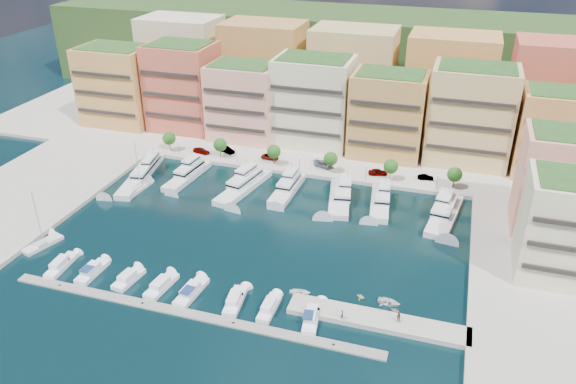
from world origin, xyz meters
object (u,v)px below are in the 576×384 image
(cruiser_2, at_px, (128,279))
(tender_2, at_px, (389,302))
(lamppost_1, at_px, (237,153))
(yacht_6, at_px, (445,212))
(yacht_5, at_px, (380,200))
(person_1, at_px, (398,317))
(yacht_0, at_px, (142,173))
(car_1, at_px, (227,150))
(cruiser_4, at_px, (191,292))
(cruiser_5, at_px, (235,301))
(tree_5, at_px, (455,175))
(car_3, at_px, (324,164))
(car_2, at_px, (270,157))
(lamppost_3, at_px, (366,170))
(person_0, at_px, (342,314))
(tree_4, at_px, (391,166))
(tender_0, at_px, (300,292))
(yacht_2, at_px, (245,184))
(cruiser_0, at_px, (61,265))
(cruiser_6, at_px, (269,308))
(tender_3, at_px, (395,310))
(car_4, at_px, (378,172))
(tree_2, at_px, (274,152))
(cruiser_1, at_px, (92,272))
(car_5, at_px, (426,177))
(lamppost_4, at_px, (437,180))
(lamppost_2, at_px, (299,162))
(cruiser_7, at_px, (312,317))
(tree_1, at_px, (220,145))
(tree_3, at_px, (331,159))
(tender_1, at_px, (361,296))
(yacht_4, at_px, (340,196))
(car_0, at_px, (201,151))
(lamppost_0, at_px, (178,146))
(yacht_1, at_px, (188,174))
(sailboat_0, at_px, (43,245))
(cruiser_3, at_px, (161,286))
(tree_0, at_px, (169,138))
(sailboat_2, at_px, (140,188))

(cruiser_2, xyz_separation_m, tender_2, (49.47, 8.35, -0.11))
(lamppost_1, distance_m, yacht_6, 58.13)
(yacht_5, height_order, person_1, yacht_5)
(yacht_0, bearing_deg, car_1, 50.53)
(cruiser_4, bearing_deg, cruiser_5, 0.19)
(person_1, bearing_deg, tree_5, -92.50)
(tree_5, height_order, yacht_6, tree_5)
(yacht_5, xyz_separation_m, car_3, (-17.93, 14.64, 0.63))
(car_2, bearing_deg, lamppost_3, -93.85)
(yacht_6, bearing_deg, person_0, -108.79)
(tree_4, height_order, tender_0, tree_4)
(yacht_2, bearing_deg, tree_4, 22.22)
(cruiser_0, distance_m, person_0, 57.81)
(yacht_6, bearing_deg, tree_5, 85.46)
(lamppost_3, bearing_deg, cruiser_6, -97.39)
(tender_3, height_order, tender_0, tender_3)
(tender_0, bearing_deg, car_4, -18.60)
(tree_2, relative_size, cruiser_4, 0.61)
(cruiser_1, distance_m, car_5, 85.01)
(car_3, bearing_deg, cruiser_4, -170.08)
(lamppost_4, relative_size, car_3, 0.72)
(lamppost_2, bearing_deg, cruiser_7, -71.45)
(tree_1, xyz_separation_m, car_2, (13.92, 2.77, -3.05))
(tree_3, xyz_separation_m, tender_1, (17.94, -49.73, -4.29))
(yacht_0, xyz_separation_m, tender_3, (72.36, -35.46, -0.77))
(yacht_4, relative_size, car_0, 3.98)
(lamppost_3, height_order, car_1, lamppost_3)
(lamppost_0, relative_size, lamppost_1, 1.00)
(tender_1, bearing_deg, tender_3, -85.00)
(yacht_5, distance_m, car_3, 23.15)
(tender_0, xyz_separation_m, car_4, (5.75, 53.75, 1.43))
(lamppost_3, bearing_deg, yacht_1, -166.69)
(cruiser_1, bearing_deg, cruiser_2, 0.20)
(yacht_2, distance_m, person_0, 55.65)
(lamppost_0, bearing_deg, cruiser_4, -60.79)
(sailboat_0, distance_m, tender_0, 57.44)
(tree_4, relative_size, tree_5, 1.00)
(cruiser_3, height_order, tender_3, cruiser_3)
(tree_0, bearing_deg, lamppost_2, -3.29)
(yacht_6, xyz_separation_m, cruiser_1, (-65.36, -44.22, -0.64))
(lamppost_2, distance_m, tender_2, 56.88)
(tender_2, height_order, car_0, car_0)
(tree_5, relative_size, tender_2, 1.34)
(lamppost_4, xyz_separation_m, car_1, (-59.56, 5.69, -1.98))
(tree_4, distance_m, yacht_4, 17.19)
(yacht_5, height_order, cruiser_3, yacht_5)
(lamppost_1, distance_m, sailboat_0, 56.12)
(lamppost_1, bearing_deg, tender_1, -47.19)
(sailboat_2, bearing_deg, cruiser_0, -85.01)
(yacht_5, bearing_deg, car_3, 140.77)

